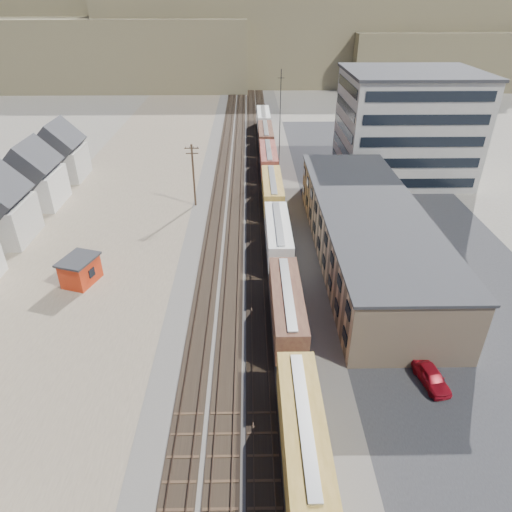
{
  "coord_description": "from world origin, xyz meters",
  "views": [
    {
      "loc": [
        0.1,
        -25.72,
        30.23
      ],
      "look_at": [
        0.88,
        20.57,
        3.0
      ],
      "focal_mm": 32.0,
      "sensor_mm": 36.0,
      "label": 1
    }
  ],
  "objects_px": {
    "utility_pole_north": "(194,174)",
    "maintenance_shed": "(80,270)",
    "parked_car_red": "(431,377)",
    "parked_car_blue": "(372,167)",
    "freight_train": "(275,211)"
  },
  "relations": [
    {
      "from": "utility_pole_north",
      "to": "maintenance_shed",
      "type": "distance_m",
      "value": 25.11
    },
    {
      "from": "utility_pole_north",
      "to": "parked_car_blue",
      "type": "height_order",
      "value": "utility_pole_north"
    },
    {
      "from": "parked_car_red",
      "to": "parked_car_blue",
      "type": "relative_size",
      "value": 0.89
    },
    {
      "from": "maintenance_shed",
      "to": "parked_car_red",
      "type": "height_order",
      "value": "maintenance_shed"
    },
    {
      "from": "parked_car_red",
      "to": "utility_pole_north",
      "type": "bearing_deg",
      "value": 111.93
    },
    {
      "from": "maintenance_shed",
      "to": "parked_car_blue",
      "type": "xyz_separation_m",
      "value": [
        43.57,
        37.97,
        -0.97
      ]
    },
    {
      "from": "utility_pole_north",
      "to": "maintenance_shed",
      "type": "relative_size",
      "value": 1.87
    },
    {
      "from": "freight_train",
      "to": "maintenance_shed",
      "type": "relative_size",
      "value": 22.39
    },
    {
      "from": "utility_pole_north",
      "to": "maintenance_shed",
      "type": "height_order",
      "value": "utility_pole_north"
    },
    {
      "from": "utility_pole_north",
      "to": "parked_car_blue",
      "type": "xyz_separation_m",
      "value": [
        32.28,
        15.83,
        -4.58
      ]
    },
    {
      "from": "parked_car_red",
      "to": "parked_car_blue",
      "type": "distance_m",
      "value": 55.26
    },
    {
      "from": "freight_train",
      "to": "parked_car_red",
      "type": "relative_size",
      "value": 26.18
    },
    {
      "from": "utility_pole_north",
      "to": "maintenance_shed",
      "type": "bearing_deg",
      "value": -117.03
    },
    {
      "from": "freight_train",
      "to": "parked_car_blue",
      "type": "distance_m",
      "value": 31.42
    },
    {
      "from": "parked_car_red",
      "to": "freight_train",
      "type": "bearing_deg",
      "value": 101.48
    }
  ]
}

